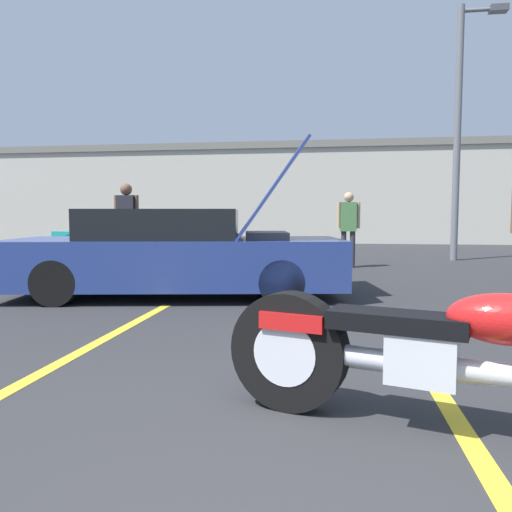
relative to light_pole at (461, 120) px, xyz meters
The scene contains 9 objects.
parking_stripe_foreground 12.40m from the light_pole, 117.33° to the right, with size 0.12×5.82×0.01m, color yellow.
parking_stripe_middle 11.45m from the light_pole, 103.90° to the right, with size 0.12×5.82×0.01m, color yellow.
far_building 10.53m from the light_pole, 109.65° to the left, with size 32.00×4.20×4.40m.
light_pole is the anchor object (origin of this frame).
motorcycle 11.93m from the light_pole, 103.67° to the right, with size 2.44×1.00×0.99m.
show_car_hood_open 9.30m from the light_pole, 129.02° to the right, with size 4.99×2.61×2.21m.
parked_car_left_row 9.92m from the light_pole, behind, with size 4.99×3.46×1.11m.
spectator_near_motorcycle 8.91m from the light_pole, 150.58° to the right, with size 0.52×0.24×1.83m.
spectator_midground 4.60m from the light_pole, 141.22° to the right, with size 0.52×0.22×1.71m.
Camera 1 is at (0.18, -1.56, 1.16)m, focal length 35.00 mm.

